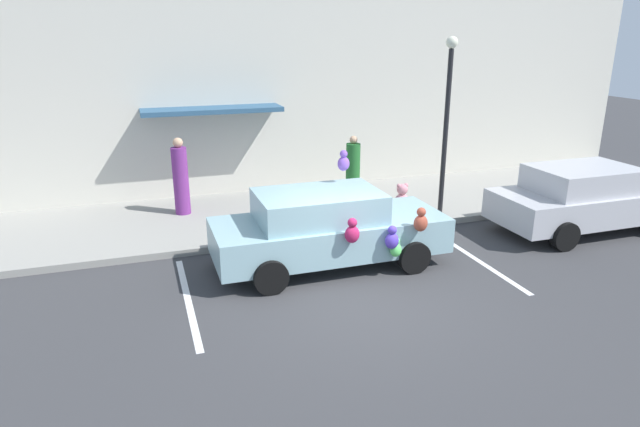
{
  "coord_description": "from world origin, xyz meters",
  "views": [
    {
      "loc": [
        -3.48,
        -7.98,
        4.47
      ],
      "look_at": [
        -0.03,
        2.25,
        0.9
      ],
      "focal_mm": 30.85,
      "sensor_mm": 36.0,
      "label": 1
    }
  ],
  "objects_px": {
    "street_lamp_post": "(447,110)",
    "pedestrian_walking_past": "(353,174)",
    "pedestrian_near_shopfront": "(181,179)",
    "plush_covered_car": "(327,228)",
    "parked_sedan_behind": "(586,198)",
    "teddy_bear_on_sidewalk": "(402,199)"
  },
  "relations": [
    {
      "from": "plush_covered_car",
      "to": "parked_sedan_behind",
      "type": "bearing_deg",
      "value": 0.31
    },
    {
      "from": "teddy_bear_on_sidewalk",
      "to": "street_lamp_post",
      "type": "xyz_separation_m",
      "value": [
        0.89,
        -0.36,
        2.22
      ]
    },
    {
      "from": "street_lamp_post",
      "to": "pedestrian_near_shopfront",
      "type": "height_order",
      "value": "street_lamp_post"
    },
    {
      "from": "plush_covered_car",
      "to": "pedestrian_walking_past",
      "type": "bearing_deg",
      "value": 60.25
    },
    {
      "from": "plush_covered_car",
      "to": "street_lamp_post",
      "type": "relative_size",
      "value": 1.09
    },
    {
      "from": "street_lamp_post",
      "to": "pedestrian_near_shopfront",
      "type": "distance_m",
      "value": 6.66
    },
    {
      "from": "street_lamp_post",
      "to": "pedestrian_near_shopfront",
      "type": "relative_size",
      "value": 2.22
    },
    {
      "from": "teddy_bear_on_sidewalk",
      "to": "pedestrian_walking_past",
      "type": "bearing_deg",
      "value": 136.24
    },
    {
      "from": "parked_sedan_behind",
      "to": "teddy_bear_on_sidewalk",
      "type": "relative_size",
      "value": 6.02
    },
    {
      "from": "teddy_bear_on_sidewalk",
      "to": "pedestrian_near_shopfront",
      "type": "relative_size",
      "value": 0.39
    },
    {
      "from": "pedestrian_walking_past",
      "to": "plush_covered_car",
      "type": "bearing_deg",
      "value": -119.75
    },
    {
      "from": "teddy_bear_on_sidewalk",
      "to": "pedestrian_near_shopfront",
      "type": "xyz_separation_m",
      "value": [
        -5.23,
        1.66,
        0.54
      ]
    },
    {
      "from": "pedestrian_near_shopfront",
      "to": "pedestrian_walking_past",
      "type": "height_order",
      "value": "pedestrian_near_shopfront"
    },
    {
      "from": "parked_sedan_behind",
      "to": "pedestrian_near_shopfront",
      "type": "xyz_separation_m",
      "value": [
        -8.88,
        3.84,
        0.25
      ]
    },
    {
      "from": "teddy_bear_on_sidewalk",
      "to": "parked_sedan_behind",
      "type": "bearing_deg",
      "value": -30.89
    },
    {
      "from": "street_lamp_post",
      "to": "pedestrian_walking_past",
      "type": "distance_m",
      "value": 2.84
    },
    {
      "from": "plush_covered_car",
      "to": "parked_sedan_behind",
      "type": "relative_size",
      "value": 1.02
    },
    {
      "from": "parked_sedan_behind",
      "to": "pedestrian_walking_past",
      "type": "relative_size",
      "value": 2.45
    },
    {
      "from": "street_lamp_post",
      "to": "pedestrian_walking_past",
      "type": "height_order",
      "value": "street_lamp_post"
    },
    {
      "from": "pedestrian_near_shopfront",
      "to": "parked_sedan_behind",
      "type": "bearing_deg",
      "value": -23.4
    },
    {
      "from": "parked_sedan_behind",
      "to": "street_lamp_post",
      "type": "bearing_deg",
      "value": 146.59
    },
    {
      "from": "plush_covered_car",
      "to": "street_lamp_post",
      "type": "bearing_deg",
      "value": 26.95
    }
  ]
}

